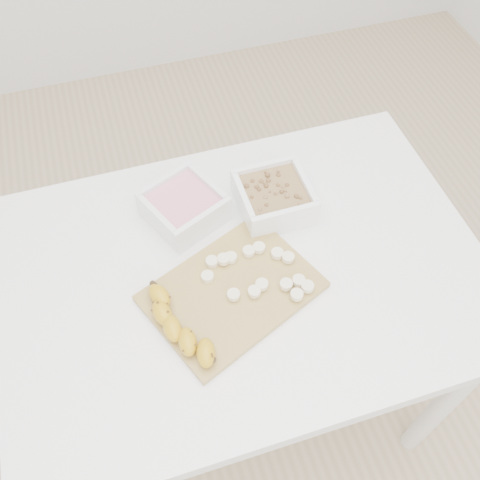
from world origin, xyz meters
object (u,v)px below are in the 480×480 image
object	(u,v)px
table	(244,291)
bowl_granola	(274,197)
cutting_board	(232,291)
banana	(180,327)
bowl_yogurt	(184,206)

from	to	relation	value
table	bowl_granola	world-z (taller)	bowl_granola
table	cutting_board	xyz separation A→B (m)	(-0.04, -0.05, 0.10)
table	banana	distance (m)	0.23
bowl_yogurt	bowl_granola	bearing A→B (deg)	-10.13
table	bowl_granola	xyz separation A→B (m)	(0.11, 0.13, 0.13)
bowl_granola	table	bearing A→B (deg)	-129.33
cutting_board	bowl_yogurt	bearing A→B (deg)	101.02
table	banana	world-z (taller)	banana
cutting_board	banana	distance (m)	0.13
bowl_yogurt	bowl_granola	xyz separation A→B (m)	(0.19, -0.03, 0.00)
bowl_yogurt	banana	world-z (taller)	bowl_yogurt
bowl_yogurt	table	bearing A→B (deg)	-63.63
table	cutting_board	bearing A→B (deg)	-129.72
bowl_granola	cutting_board	xyz separation A→B (m)	(-0.15, -0.18, -0.03)
table	cutting_board	size ratio (longest dim) A/B	3.11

